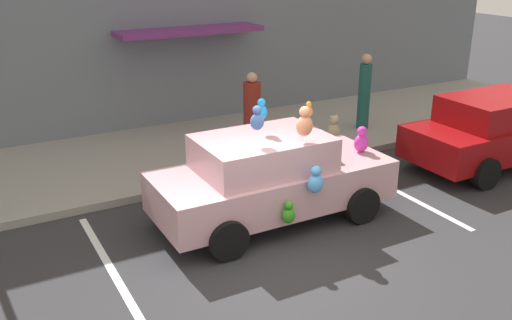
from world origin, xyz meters
The scene contains 10 objects.
ground_plane centered at (0.00, 0.00, 0.00)m, with size 60.00×60.00×0.00m, color #2D2D30.
sidewalk centered at (0.00, 5.00, 0.07)m, with size 24.00×4.00×0.15m, color gray.
storefront_building centered at (0.02, 7.14, 3.19)m, with size 24.00×1.25×6.40m.
parking_stripe_front centered at (3.52, 1.00, 0.00)m, with size 0.12×3.60×0.01m, color silver.
parking_stripe_rear centered at (-2.14, 1.00, 0.00)m, with size 0.12×3.60×0.01m, color silver.
plush_covered_car centered at (0.75, 1.22, 0.80)m, with size 4.11×2.01×2.18m.
parked_sedan_behind centered at (6.40, 1.19, 0.79)m, with size 4.38×1.89×1.54m.
teddy_bear_on_sidewalk centered at (4.02, 3.89, 0.43)m, with size 0.32×0.26×0.60m.
pedestrian_near_shopfront centered at (1.93, 4.08, 0.98)m, with size 0.38×0.38×1.80m.
pedestrian_walking_past centered at (5.22, 4.29, 1.05)m, with size 0.30×0.30×1.88m.
Camera 1 is at (-3.74, -6.43, 4.48)m, focal length 39.62 mm.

